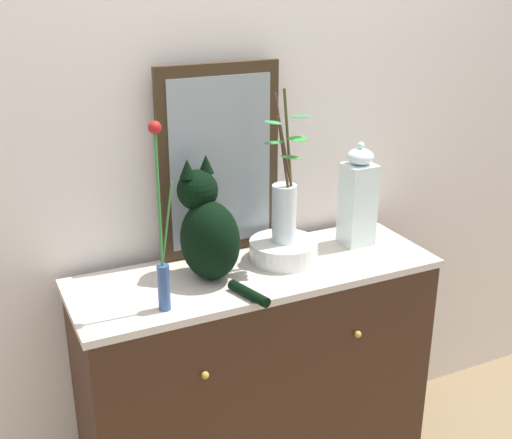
{
  "coord_description": "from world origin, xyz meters",
  "views": [
    {
      "loc": [
        -0.85,
        -1.79,
        1.86
      ],
      "look_at": [
        0.0,
        0.0,
        1.09
      ],
      "focal_mm": 46.07,
      "sensor_mm": 36.0,
      "label": 1
    }
  ],
  "objects_px": {
    "vase_slim_green": "(162,252)",
    "sideboard": "(256,384)",
    "mirror_leaning": "(220,162)",
    "cat_sitting": "(208,230)",
    "jar_lidded_porcelain": "(358,198)",
    "vase_glass_clear": "(284,206)",
    "bowl_porcelain": "(283,250)"
  },
  "relations": [
    {
      "from": "vase_slim_green",
      "to": "sideboard",
      "type": "bearing_deg",
      "value": 19.58
    },
    {
      "from": "mirror_leaning",
      "to": "jar_lidded_porcelain",
      "type": "xyz_separation_m",
      "value": [
        0.47,
        -0.14,
        -0.16
      ]
    },
    {
      "from": "bowl_porcelain",
      "to": "jar_lidded_porcelain",
      "type": "xyz_separation_m",
      "value": [
        0.31,
        0.02,
        0.14
      ]
    },
    {
      "from": "mirror_leaning",
      "to": "jar_lidded_porcelain",
      "type": "bearing_deg",
      "value": -16.32
    },
    {
      "from": "sideboard",
      "to": "cat_sitting",
      "type": "xyz_separation_m",
      "value": [
        -0.16,
        0.02,
        0.62
      ]
    },
    {
      "from": "sideboard",
      "to": "mirror_leaning",
      "type": "distance_m",
      "value": 0.81
    },
    {
      "from": "sideboard",
      "to": "cat_sitting",
      "type": "bearing_deg",
      "value": 173.23
    },
    {
      "from": "sideboard",
      "to": "vase_glass_clear",
      "type": "relative_size",
      "value": 2.35
    },
    {
      "from": "sideboard",
      "to": "bowl_porcelain",
      "type": "xyz_separation_m",
      "value": [
        0.12,
        0.03,
        0.49
      ]
    },
    {
      "from": "bowl_porcelain",
      "to": "jar_lidded_porcelain",
      "type": "relative_size",
      "value": 0.62
    },
    {
      "from": "sideboard",
      "to": "bowl_porcelain",
      "type": "bearing_deg",
      "value": 15.81
    },
    {
      "from": "sideboard",
      "to": "bowl_porcelain",
      "type": "relative_size",
      "value": 5.25
    },
    {
      "from": "sideboard",
      "to": "vase_slim_green",
      "type": "xyz_separation_m",
      "value": [
        -0.36,
        -0.13,
        0.64
      ]
    },
    {
      "from": "jar_lidded_porcelain",
      "to": "mirror_leaning",
      "type": "bearing_deg",
      "value": 163.68
    },
    {
      "from": "sideboard",
      "to": "vase_glass_clear",
      "type": "bearing_deg",
      "value": 14.24
    },
    {
      "from": "vase_slim_green",
      "to": "vase_glass_clear",
      "type": "relative_size",
      "value": 1.08
    },
    {
      "from": "sideboard",
      "to": "jar_lidded_porcelain",
      "type": "distance_m",
      "value": 0.76
    },
    {
      "from": "vase_slim_green",
      "to": "vase_glass_clear",
      "type": "xyz_separation_m",
      "value": [
        0.48,
        0.16,
        0.01
      ]
    },
    {
      "from": "vase_slim_green",
      "to": "jar_lidded_porcelain",
      "type": "bearing_deg",
      "value": 12.8
    },
    {
      "from": "cat_sitting",
      "to": "jar_lidded_porcelain",
      "type": "distance_m",
      "value": 0.59
    },
    {
      "from": "cat_sitting",
      "to": "jar_lidded_porcelain",
      "type": "relative_size",
      "value": 1.04
    },
    {
      "from": "sideboard",
      "to": "cat_sitting",
      "type": "relative_size",
      "value": 3.14
    },
    {
      "from": "mirror_leaning",
      "to": "vase_glass_clear",
      "type": "xyz_separation_m",
      "value": [
        0.17,
        -0.16,
        -0.13
      ]
    },
    {
      "from": "cat_sitting",
      "to": "sideboard",
      "type": "bearing_deg",
      "value": -6.77
    },
    {
      "from": "sideboard",
      "to": "vase_slim_green",
      "type": "height_order",
      "value": "vase_slim_green"
    },
    {
      "from": "mirror_leaning",
      "to": "jar_lidded_porcelain",
      "type": "height_order",
      "value": "mirror_leaning"
    },
    {
      "from": "mirror_leaning",
      "to": "vase_slim_green",
      "type": "distance_m",
      "value": 0.47
    },
    {
      "from": "vase_glass_clear",
      "to": "vase_slim_green",
      "type": "bearing_deg",
      "value": -161.73
    },
    {
      "from": "cat_sitting",
      "to": "bowl_porcelain",
      "type": "bearing_deg",
      "value": 3.1
    },
    {
      "from": "sideboard",
      "to": "mirror_leaning",
      "type": "height_order",
      "value": "mirror_leaning"
    },
    {
      "from": "vase_slim_green",
      "to": "bowl_porcelain",
      "type": "distance_m",
      "value": 0.53
    },
    {
      "from": "jar_lidded_porcelain",
      "to": "vase_glass_clear",
      "type": "bearing_deg",
      "value": -176.14
    }
  ]
}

